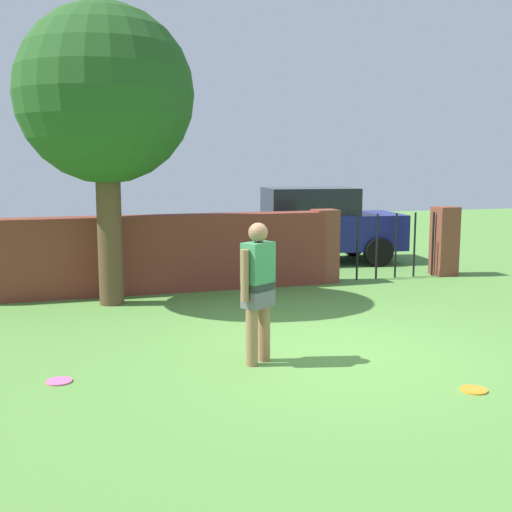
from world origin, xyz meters
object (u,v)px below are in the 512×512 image
object	(u,v)px
tree	(105,97)
car	(309,225)
frisbee_pink	(59,381)
frisbee_orange	(474,390)
person	(258,286)

from	to	relation	value
tree	car	size ratio (longest dim) A/B	1.08
tree	frisbee_pink	xyz separation A→B (m)	(-0.82, -3.65, -3.29)
car	frisbee_orange	world-z (taller)	car
frisbee_orange	frisbee_pink	size ratio (longest dim) A/B	1.00
tree	person	size ratio (longest dim) A/B	2.92
tree	person	world-z (taller)	tree
frisbee_orange	frisbee_pink	world-z (taller)	same
tree	car	xyz separation A→B (m)	(4.71, 3.15, -2.44)
tree	frisbee_orange	size ratio (longest dim) A/B	17.50
person	frisbee_orange	xyz separation A→B (m)	(1.82, -1.50, -0.89)
person	frisbee_pink	distance (m)	2.36
car	frisbee_pink	bearing A→B (deg)	-122.66
person	car	world-z (taller)	car
car	person	bearing A→B (deg)	-109.71
person	frisbee_pink	size ratio (longest dim) A/B	6.00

